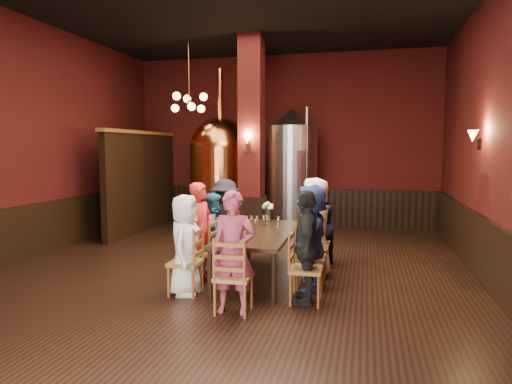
% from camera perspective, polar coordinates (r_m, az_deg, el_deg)
% --- Properties ---
extents(room, '(10.00, 10.02, 4.50)m').
position_cam_1_polar(room, '(7.36, -3.66, 6.98)').
color(room, black).
rests_on(room, ground).
extents(wainscot_right, '(0.08, 9.90, 1.00)m').
position_cam_1_polar(wainscot_right, '(7.41, 27.39, -7.26)').
color(wainscot_right, black).
rests_on(wainscot_right, ground).
extents(wainscot_back, '(7.90, 0.08, 1.00)m').
position_cam_1_polar(wainscot_back, '(12.28, 3.28, -1.81)').
color(wainscot_back, black).
rests_on(wainscot_back, ground).
extents(wainscot_left, '(0.08, 9.90, 1.00)m').
position_cam_1_polar(wainscot_left, '(9.46, -27.23, -4.60)').
color(wainscot_left, black).
rests_on(wainscot_left, ground).
extents(column, '(0.58, 0.58, 4.50)m').
position_cam_1_polar(column, '(10.13, -0.56, 6.58)').
color(column, '#430F0E').
rests_on(column, ground).
extents(partition, '(0.22, 3.50, 2.40)m').
position_cam_1_polar(partition, '(11.59, -14.10, 1.08)').
color(partition, black).
rests_on(partition, ground).
extents(pendant_cluster, '(0.90, 0.90, 1.70)m').
position_cam_1_polar(pendant_cluster, '(10.74, -8.35, 11.00)').
color(pendant_cluster, '#A57226').
rests_on(pendant_cluster, room).
extents(sconce_wall, '(0.20, 0.20, 0.36)m').
position_cam_1_polar(sconce_wall, '(8.01, 26.16, 5.95)').
color(sconce_wall, black).
rests_on(sconce_wall, room).
extents(sconce_column, '(0.20, 0.20, 0.36)m').
position_cam_1_polar(sconce_column, '(9.84, -0.99, 6.32)').
color(sconce_column, black).
rests_on(sconce_column, column).
extents(dining_table, '(1.05, 2.42, 0.75)m').
position_cam_1_polar(dining_table, '(7.21, 0.39, -5.46)').
color(dining_table, black).
rests_on(dining_table, ground).
extents(chair_0, '(0.47, 0.47, 0.92)m').
position_cam_1_polar(chair_0, '(6.56, -8.83, -8.66)').
color(chair_0, '#985426').
rests_on(chair_0, ground).
extents(person_0, '(0.52, 0.73, 1.42)m').
position_cam_1_polar(person_0, '(6.51, -8.86, -6.54)').
color(person_0, white).
rests_on(person_0, ground).
extents(chair_1, '(0.47, 0.47, 0.92)m').
position_cam_1_polar(chair_1, '(7.17, -6.88, -7.42)').
color(chair_1, '#985426').
rests_on(chair_1, ground).
extents(person_1, '(0.48, 0.63, 1.54)m').
position_cam_1_polar(person_1, '(7.11, -6.90, -4.99)').
color(person_1, red).
rests_on(person_1, ground).
extents(chair_2, '(0.47, 0.47, 0.92)m').
position_cam_1_polar(chair_2, '(7.78, -5.27, -6.37)').
color(chair_2, '#985426').
rests_on(chair_2, ground).
extents(person_2, '(0.40, 0.68, 1.31)m').
position_cam_1_polar(person_2, '(7.75, -5.28, -4.95)').
color(person_2, '#285D85').
rests_on(person_2, ground).
extents(chair_3, '(0.47, 0.47, 0.92)m').
position_cam_1_polar(chair_3, '(8.41, -3.88, -5.47)').
color(chair_3, '#985426').
rests_on(chair_3, ground).
extents(person_3, '(0.78, 1.07, 1.50)m').
position_cam_1_polar(person_3, '(8.36, -3.89, -3.52)').
color(person_3, black).
rests_on(person_3, ground).
extents(chair_4, '(0.47, 0.47, 0.92)m').
position_cam_1_polar(chair_4, '(6.17, 6.28, -9.55)').
color(chair_4, '#985426').
rests_on(chair_4, ground).
extents(person_4, '(0.48, 0.93, 1.52)m').
position_cam_1_polar(person_4, '(6.10, 6.31, -6.83)').
color(person_4, black).
rests_on(person_4, ground).
extents(chair_5, '(0.47, 0.47, 0.92)m').
position_cam_1_polar(chair_5, '(6.81, 6.89, -8.10)').
color(chair_5, '#985426').
rests_on(chair_5, ground).
extents(person_5, '(0.60, 1.47, 1.54)m').
position_cam_1_polar(person_5, '(6.75, 6.92, -5.55)').
color(person_5, '#354E9F').
rests_on(person_5, ground).
extents(chair_6, '(0.47, 0.47, 0.92)m').
position_cam_1_polar(chair_6, '(7.46, 7.38, -6.93)').
color(chair_6, '#985426').
rests_on(chair_6, ground).
extents(person_6, '(0.54, 0.80, 1.59)m').
position_cam_1_polar(person_6, '(7.39, 7.41, -4.38)').
color(person_6, white).
rests_on(person_6, ground).
extents(chair_7, '(0.47, 0.47, 0.92)m').
position_cam_1_polar(chair_7, '(8.11, 7.80, -5.92)').
color(chair_7, '#985426').
rests_on(chair_7, ground).
extents(person_7, '(0.56, 0.79, 1.47)m').
position_cam_1_polar(person_7, '(8.06, 7.82, -4.01)').
color(person_7, '#191C32').
rests_on(person_7, ground).
extents(chair_8, '(0.47, 0.47, 0.92)m').
position_cam_1_polar(chair_8, '(5.80, -2.84, -10.51)').
color(chair_8, '#985426').
rests_on(chair_8, ground).
extents(person_8, '(0.59, 0.41, 1.54)m').
position_cam_1_polar(person_8, '(5.72, -2.86, -7.51)').
color(person_8, '#A33654').
rests_on(person_8, ground).
extents(copper_kettle, '(1.83, 1.83, 3.98)m').
position_cam_1_polar(copper_kettle, '(11.31, -4.43, 2.40)').
color(copper_kettle, black).
rests_on(copper_kettle, ground).
extents(steel_vessel, '(1.29, 1.29, 3.01)m').
position_cam_1_polar(steel_vessel, '(11.24, 4.50, 2.66)').
color(steel_vessel, '#B2B2B7').
rests_on(steel_vessel, ground).
extents(rose_vase, '(0.21, 0.21, 0.36)m').
position_cam_1_polar(rose_vase, '(8.14, 1.49, -2.08)').
color(rose_vase, white).
rests_on(rose_vase, dining_table).
extents(wine_glass_0, '(0.07, 0.07, 0.17)m').
position_cam_1_polar(wine_glass_0, '(7.06, 2.67, -4.49)').
color(wine_glass_0, white).
rests_on(wine_glass_0, dining_table).
extents(wine_glass_1, '(0.07, 0.07, 0.17)m').
position_cam_1_polar(wine_glass_1, '(7.69, 0.16, -3.65)').
color(wine_glass_1, white).
rests_on(wine_glass_1, dining_table).
extents(wine_glass_2, '(0.07, 0.07, 0.17)m').
position_cam_1_polar(wine_glass_2, '(7.71, -0.58, -3.63)').
color(wine_glass_2, white).
rests_on(wine_glass_2, dining_table).
extents(wine_glass_3, '(0.07, 0.07, 0.17)m').
position_cam_1_polar(wine_glass_3, '(7.80, 1.42, -3.52)').
color(wine_glass_3, white).
rests_on(wine_glass_3, dining_table).
extents(wine_glass_4, '(0.07, 0.07, 0.17)m').
position_cam_1_polar(wine_glass_4, '(7.38, -0.12, -4.04)').
color(wine_glass_4, white).
rests_on(wine_glass_4, dining_table).
extents(wine_glass_5, '(0.07, 0.07, 0.17)m').
position_cam_1_polar(wine_glass_5, '(7.07, -2.52, -4.46)').
color(wine_glass_5, white).
rests_on(wine_glass_5, dining_table).
extents(wine_glass_6, '(0.07, 0.07, 0.17)m').
position_cam_1_polar(wine_glass_6, '(7.16, -1.74, -4.34)').
color(wine_glass_6, white).
rests_on(wine_glass_6, dining_table).
extents(wine_glass_7, '(0.07, 0.07, 0.17)m').
position_cam_1_polar(wine_glass_7, '(7.66, 2.79, -3.69)').
color(wine_glass_7, white).
rests_on(wine_glass_7, dining_table).
extents(wine_glass_8, '(0.07, 0.07, 0.17)m').
position_cam_1_polar(wine_glass_8, '(6.28, -1.42, -5.74)').
color(wine_glass_8, white).
rests_on(wine_glass_8, dining_table).
extents(wine_glass_9, '(0.07, 0.07, 0.17)m').
position_cam_1_polar(wine_glass_9, '(7.75, 0.98, -3.58)').
color(wine_glass_9, white).
rests_on(wine_glass_9, dining_table).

